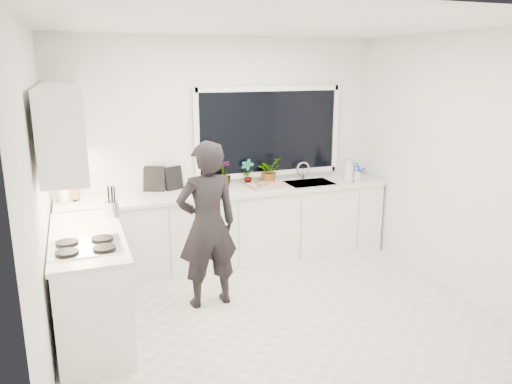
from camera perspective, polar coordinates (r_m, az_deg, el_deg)
name	(u,v)px	position (r m, az deg, el deg)	size (l,w,h in m)	color
floor	(276,316)	(5.01, 2.33, -14.01)	(4.00, 3.50, 0.02)	beige
wall_back	(222,150)	(6.15, -3.87, 4.82)	(4.00, 0.02, 2.70)	white
wall_left	(37,201)	(4.19, -23.73, -0.93)	(0.02, 3.50, 2.70)	white
wall_right	(456,165)	(5.60, 21.87, 2.86)	(0.02, 3.50, 2.70)	white
ceiling	(280,22)	(4.42, 2.71, 18.80)	(4.00, 3.50, 0.02)	white
window	(269,132)	(6.28, 1.48, 6.89)	(1.80, 0.02, 1.00)	black
base_cabinets_back	(231,228)	(6.08, -2.89, -4.12)	(3.92, 0.58, 0.88)	white
base_cabinets_left	(91,285)	(4.81, -18.33, -10.03)	(0.58, 1.60, 0.88)	white
countertop_back	(231,192)	(5.94, -2.92, 0.06)	(3.94, 0.62, 0.04)	silver
countertop_left	(87,237)	(4.65, -18.78, -4.85)	(0.62, 1.60, 0.04)	silver
upper_cabinets	(62,125)	(4.79, -21.29, 7.19)	(0.34, 2.10, 0.70)	white
sink	(310,186)	(6.34, 6.15, 0.63)	(0.58, 0.42, 0.14)	silver
faucet	(303,171)	(6.48, 5.40, 2.40)	(0.03, 0.03, 0.22)	silver
stovetop	(85,246)	(4.30, -18.91, -5.90)	(0.56, 0.48, 0.03)	black
person	(207,225)	(4.93, -5.58, -3.79)	(0.61, 0.40, 1.68)	black
pizza_tray	(267,186)	(6.06, 1.26, 0.71)	(0.48, 0.35, 0.03)	silver
pizza	(267,185)	(6.06, 1.26, 0.86)	(0.44, 0.31, 0.01)	#BE3D19
watering_can	(354,171)	(6.80, 11.19, 2.38)	(0.14, 0.14, 0.13)	blue
paper_towel_roll	(64,190)	(5.76, -21.11, 0.17)	(0.11, 0.11, 0.26)	white
knife_block	(73,191)	(5.80, -20.23, 0.14)	(0.13, 0.10, 0.22)	olive
utensil_crock	(112,209)	(5.06, -16.11, -1.91)	(0.13, 0.13, 0.16)	#BBBABF
picture_frame_large	(174,178)	(5.99, -9.36, 1.58)	(0.22, 0.02, 0.28)	black
picture_frame_small	(154,179)	(5.95, -11.58, 1.49)	(0.25, 0.02, 0.30)	black
herb_plants	(254,172)	(6.17, -0.24, 2.35)	(0.88, 0.37, 0.33)	#26662D
soap_bottles	(350,171)	(6.40, 10.71, 2.41)	(0.24, 0.18, 0.32)	#D8BF66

